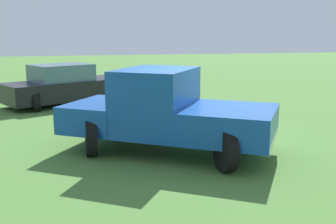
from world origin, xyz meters
TOP-DOWN VIEW (x-y plane):
  - ground_plane at (0.00, 0.00)m, footprint 80.00×80.00m
  - pickup_truck at (0.36, -0.54)m, footprint 4.14×4.83m
  - sedan_near at (-6.48, -2.59)m, footprint 3.65×4.86m

SIDE VIEW (x-z plane):
  - ground_plane at x=0.00m, z-range 0.00..0.00m
  - sedan_near at x=-6.48m, z-range -0.06..1.41m
  - pickup_truck at x=0.36m, z-range 0.04..1.86m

